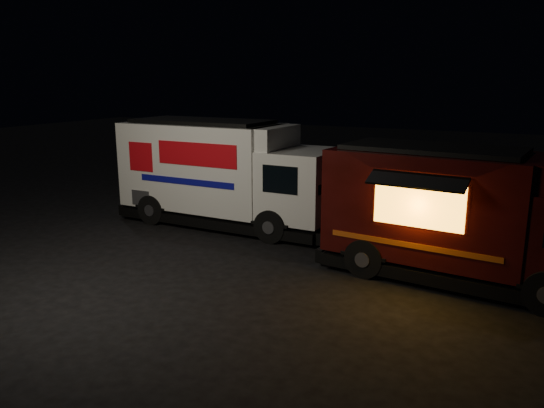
{
  "coord_description": "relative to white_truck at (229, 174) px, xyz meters",
  "views": [
    {
      "loc": [
        7.59,
        -11.1,
        4.7
      ],
      "look_at": [
        0.89,
        2.0,
        1.21
      ],
      "focal_mm": 35.0,
      "sensor_mm": 36.0,
      "label": 1
    }
  ],
  "objects": [
    {
      "name": "red_truck",
      "position": [
        7.56,
        -1.69,
        -0.13
      ],
      "size": [
        6.98,
        3.13,
        3.15
      ],
      "primitive_type": null,
      "rotation": [
        0.0,
        0.0,
        -0.1
      ],
      "color": "#390B0A",
      "rests_on": "ground"
    },
    {
      "name": "white_truck",
      "position": [
        0.0,
        0.0,
        0.0
      ],
      "size": [
        7.54,
        2.63,
        3.41
      ],
      "primitive_type": null,
      "rotation": [
        0.0,
        0.0,
        -0.01
      ],
      "color": "silver",
      "rests_on": "ground"
    },
    {
      "name": "ground",
      "position": [
        1.36,
        -3.32,
        -1.7
      ],
      "size": [
        80.0,
        80.0,
        0.0
      ],
      "primitive_type": "plane",
      "color": "black",
      "rests_on": "ground"
    }
  ]
}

